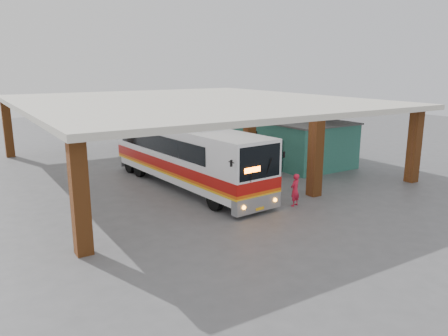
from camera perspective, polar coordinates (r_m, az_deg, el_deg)
The scene contains 8 objects.
ground at distance 24.50m, azimuth 1.64°, elevation -2.95°, with size 90.00×90.00×0.00m, color #515154.
brick_columns at distance 28.89m, azimuth -1.51°, elevation 3.97°, with size 20.10×21.60×4.35m.
canopy_roof at distance 29.47m, azimuth -4.61°, elevation 8.67°, with size 21.00×23.00×0.30m, color beige.
shop_building at distance 31.72m, azimuth 8.91°, elevation 3.52°, with size 5.20×8.20×3.11m.
coach_bus at distance 24.92m, azimuth -4.94°, elevation 1.70°, with size 3.67×13.02×3.75m.
motorcycle at distance 28.83m, azimuth 6.95°, elevation 0.40°, with size 0.62×1.78×0.94m, color black.
pedestrian at distance 21.92m, azimuth 9.26°, elevation -2.84°, with size 0.60×0.39×1.64m, color red.
red_chair at distance 32.55m, azimuth 2.22°, elevation 1.81°, with size 0.48×0.48×0.83m.
Camera 1 is at (-13.13, -19.52, 6.82)m, focal length 35.00 mm.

